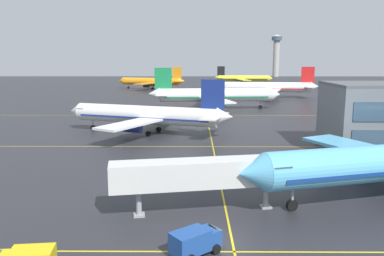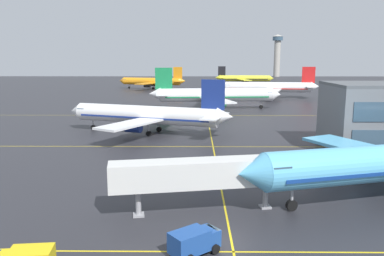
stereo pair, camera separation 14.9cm
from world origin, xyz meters
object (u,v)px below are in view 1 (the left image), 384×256
object	(u,v)px
airliner_far_left_stand	(268,87)
jet_bridge	(228,172)
service_truck_red_van	(196,241)
control_tower	(276,52)
airliner_third_row	(214,95)
airliner_second_row	(147,115)
airliner_distant_taxiway	(243,78)
airliner_far_right_stand	(151,81)

from	to	relation	value
airliner_far_left_stand	jet_bridge	world-z (taller)	airliner_far_left_stand
service_truck_red_van	control_tower	size ratio (longest dim) A/B	0.13
airliner_third_row	service_truck_red_van	world-z (taller)	airliner_third_row
airliner_second_row	airliner_distant_taxiway	xyz separation A→B (m)	(38.26, 149.42, -0.27)
airliner_distant_taxiway	service_truck_red_van	bearing A→B (deg)	-98.09
airliner_third_row	airliner_far_right_stand	world-z (taller)	airliner_third_row
service_truck_red_van	jet_bridge	xyz separation A→B (m)	(3.33, 9.17, 2.88)
airliner_distant_taxiway	airliner_far_right_stand	bearing A→B (deg)	-146.92
service_truck_red_van	airliner_third_row	bearing A→B (deg)	86.24
airliner_far_left_stand	airliner_distant_taxiway	distance (m)	76.20
airliner_far_left_stand	control_tower	bearing A→B (deg)	77.46
airliner_distant_taxiway	service_truck_red_van	distance (m)	201.43
airliner_second_row	airliner_distant_taxiway	world-z (taller)	airliner_second_row
control_tower	airliner_distant_taxiway	bearing A→B (deg)	-111.73
airliner_second_row	control_tower	world-z (taller)	control_tower
airliner_second_row	airliner_far_right_stand	distance (m)	117.28
airliner_third_row	control_tower	world-z (taller)	control_tower
airliner_distant_taxiway	control_tower	size ratio (longest dim) A/B	0.99
jet_bridge	airliner_second_row	bearing A→B (deg)	107.99
airliner_distant_taxiway	airliner_second_row	bearing A→B (deg)	-104.36
airliner_far_right_stand	service_truck_red_van	distance (m)	168.12
airliner_far_left_stand	control_tower	world-z (taller)	control_tower
airliner_far_right_stand	service_truck_red_van	xyz separation A→B (m)	(21.96, -166.66, -2.61)
airliner_far_right_stand	airliner_distant_taxiway	world-z (taller)	airliner_far_right_stand
airliner_far_right_stand	jet_bridge	bearing A→B (deg)	-80.88
airliner_far_left_stand	jet_bridge	distance (m)	116.85
airliner_far_left_stand	airliner_distant_taxiway	size ratio (longest dim) A/B	1.14
service_truck_red_van	control_tower	bearing A→B (deg)	77.21
airliner_far_left_stand	airliner_far_right_stand	world-z (taller)	airliner_far_left_stand
airliner_distant_taxiway	jet_bridge	xyz separation A→B (m)	(-25.00, -190.25, 0.43)
airliner_second_row	airliner_far_right_stand	bearing A→B (deg)	95.89
airliner_far_right_stand	airliner_distant_taxiway	xyz separation A→B (m)	(50.29, 32.76, -0.15)
airliner_far_right_stand	airliner_second_row	bearing A→B (deg)	-84.11
service_truck_red_van	jet_bridge	world-z (taller)	jet_bridge
airliner_far_left_stand	service_truck_red_van	distance (m)	126.57
control_tower	airliner_second_row	bearing A→B (deg)	-107.37
airliner_third_row	service_truck_red_van	size ratio (longest dim) A/B	9.30
airliner_second_row	airliner_third_row	bearing A→B (deg)	67.92
airliner_third_row	jet_bridge	xyz separation A→B (m)	(-2.51, -79.71, -0.25)
airliner_far_right_stand	airliner_distant_taxiway	bearing A→B (deg)	33.08
airliner_distant_taxiway	jet_bridge	world-z (taller)	airliner_distant_taxiway
airliner_far_right_stand	service_truck_red_van	world-z (taller)	airliner_far_right_stand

